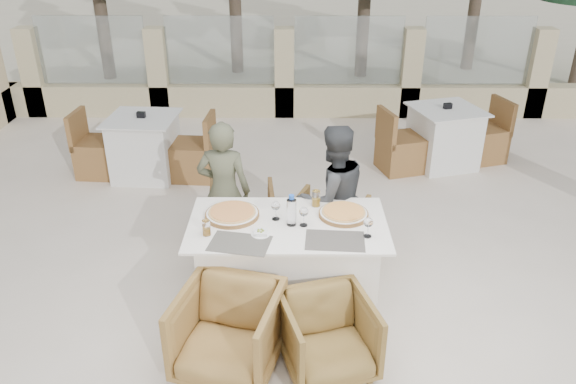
{
  "coord_description": "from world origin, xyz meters",
  "views": [
    {
      "loc": [
        0.12,
        -3.98,
        3.03
      ],
      "look_at": [
        0.09,
        0.22,
        0.9
      ],
      "focal_mm": 35.0,
      "sensor_mm": 36.0,
      "label": 1
    }
  ],
  "objects_px": {
    "dining_table": "(288,263)",
    "diner_left": "(224,191)",
    "pizza_left": "(232,213)",
    "wine_glass_corner": "(368,226)",
    "armchair_far_left": "(243,215)",
    "wine_glass_centre": "(276,209)",
    "armchair_near_right": "(328,336)",
    "olive_dish": "(261,232)",
    "beer_glass_right": "(316,198)",
    "diner_right": "(332,198)",
    "armchair_far_right": "(327,230)",
    "wine_glass_near": "(304,215)",
    "bg_table_b": "(444,137)",
    "armchair_near_left": "(228,332)",
    "bg_table_a": "(145,147)",
    "beer_glass_left": "(206,228)",
    "pizza_right": "(344,213)",
    "water_bottle": "(291,210)"
  },
  "relations": [
    {
      "from": "beer_glass_left",
      "to": "wine_glass_corner",
      "type": "bearing_deg",
      "value": -0.83
    },
    {
      "from": "pizza_right",
      "to": "olive_dish",
      "type": "relative_size",
      "value": 3.72
    },
    {
      "from": "armchair_near_left",
      "to": "olive_dish",
      "type": "bearing_deg",
      "value": 85.37
    },
    {
      "from": "armchair_far_right",
      "to": "diner_left",
      "type": "xyz_separation_m",
      "value": [
        -0.97,
        0.08,
        0.37
      ]
    },
    {
      "from": "dining_table",
      "to": "beer_glass_right",
      "type": "relative_size",
      "value": 11.34
    },
    {
      "from": "wine_glass_near",
      "to": "wine_glass_corner",
      "type": "distance_m",
      "value": 0.52
    },
    {
      "from": "armchair_far_left",
      "to": "diner_right",
      "type": "height_order",
      "value": "diner_right"
    },
    {
      "from": "wine_glass_corner",
      "to": "armchair_near_left",
      "type": "relative_size",
      "value": 0.26
    },
    {
      "from": "wine_glass_centre",
      "to": "armchair_near_right",
      "type": "bearing_deg",
      "value": -65.13
    },
    {
      "from": "beer_glass_right",
      "to": "armchair_far_right",
      "type": "relative_size",
      "value": 0.21
    },
    {
      "from": "armchair_near_left",
      "to": "pizza_right",
      "type": "bearing_deg",
      "value": 60.63
    },
    {
      "from": "bg_table_a",
      "to": "wine_glass_centre",
      "type": "bearing_deg",
      "value": -51.58
    },
    {
      "from": "bg_table_a",
      "to": "bg_table_b",
      "type": "height_order",
      "value": "same"
    },
    {
      "from": "wine_glass_near",
      "to": "bg_table_b",
      "type": "bearing_deg",
      "value": 57.48
    },
    {
      "from": "wine_glass_corner",
      "to": "diner_right",
      "type": "xyz_separation_m",
      "value": [
        -0.22,
        0.78,
        -0.17
      ]
    },
    {
      "from": "pizza_right",
      "to": "armchair_near_left",
      "type": "xyz_separation_m",
      "value": [
        -0.88,
        -0.91,
        -0.47
      ]
    },
    {
      "from": "wine_glass_centre",
      "to": "armchair_far_right",
      "type": "relative_size",
      "value": 0.27
    },
    {
      "from": "diner_right",
      "to": "olive_dish",
      "type": "bearing_deg",
      "value": 27.46
    },
    {
      "from": "armchair_near_right",
      "to": "wine_glass_corner",
      "type": "bearing_deg",
      "value": 44.88
    },
    {
      "from": "wine_glass_corner",
      "to": "armchair_far_right",
      "type": "xyz_separation_m",
      "value": [
        -0.25,
        0.86,
        -0.55
      ]
    },
    {
      "from": "beer_glass_right",
      "to": "bg_table_a",
      "type": "height_order",
      "value": "beer_glass_right"
    },
    {
      "from": "olive_dish",
      "to": "bg_table_a",
      "type": "bearing_deg",
      "value": 120.21
    },
    {
      "from": "dining_table",
      "to": "olive_dish",
      "type": "height_order",
      "value": "olive_dish"
    },
    {
      "from": "armchair_far_right",
      "to": "bg_table_a",
      "type": "bearing_deg",
      "value": -20.27
    },
    {
      "from": "beer_glass_right",
      "to": "diner_right",
      "type": "distance_m",
      "value": 0.36
    },
    {
      "from": "wine_glass_corner",
      "to": "armchair_far_left",
      "type": "bearing_deg",
      "value": 132.4
    },
    {
      "from": "wine_glass_centre",
      "to": "armchair_near_right",
      "type": "relative_size",
      "value": 0.29
    },
    {
      "from": "beer_glass_right",
      "to": "diner_right",
      "type": "bearing_deg",
      "value": 60.44
    },
    {
      "from": "olive_dish",
      "to": "dining_table",
      "type": "bearing_deg",
      "value": 40.32
    },
    {
      "from": "armchair_near_right",
      "to": "bg_table_b",
      "type": "xyz_separation_m",
      "value": [
        1.7,
        3.68,
        0.09
      ]
    },
    {
      "from": "wine_glass_centre",
      "to": "beer_glass_left",
      "type": "height_order",
      "value": "wine_glass_centre"
    },
    {
      "from": "beer_glass_left",
      "to": "armchair_far_left",
      "type": "height_order",
      "value": "beer_glass_left"
    },
    {
      "from": "olive_dish",
      "to": "armchair_far_left",
      "type": "height_order",
      "value": "olive_dish"
    },
    {
      "from": "wine_glass_centre",
      "to": "beer_glass_right",
      "type": "bearing_deg",
      "value": 35.07
    },
    {
      "from": "dining_table",
      "to": "wine_glass_corner",
      "type": "bearing_deg",
      "value": -17.95
    },
    {
      "from": "diner_left",
      "to": "wine_glass_near",
      "type": "bearing_deg",
      "value": 138.64
    },
    {
      "from": "water_bottle",
      "to": "wine_glass_centre",
      "type": "relative_size",
      "value": 1.44
    },
    {
      "from": "olive_dish",
      "to": "bg_table_b",
      "type": "bearing_deg",
      "value": 54.36
    },
    {
      "from": "pizza_left",
      "to": "diner_left",
      "type": "xyz_separation_m",
      "value": [
        -0.14,
        0.63,
        -0.12
      ]
    },
    {
      "from": "armchair_far_left",
      "to": "armchair_near_right",
      "type": "xyz_separation_m",
      "value": [
        0.75,
        -1.76,
        -0.0
      ]
    },
    {
      "from": "wine_glass_centre",
      "to": "bg_table_b",
      "type": "xyz_separation_m",
      "value": [
        2.1,
        2.84,
        -0.48
      ]
    },
    {
      "from": "armchair_near_left",
      "to": "armchair_near_right",
      "type": "xyz_separation_m",
      "value": [
        0.72,
        0.0,
        -0.04
      ]
    },
    {
      "from": "wine_glass_centre",
      "to": "armchair_far_left",
      "type": "distance_m",
      "value": 1.13
    },
    {
      "from": "wine_glass_corner",
      "to": "armchair_far_left",
      "type": "xyz_separation_m",
      "value": [
        -1.07,
        1.18,
        -0.57
      ]
    },
    {
      "from": "beer_glass_right",
      "to": "diner_right",
      "type": "xyz_separation_m",
      "value": [
        0.16,
        0.28,
        -0.15
      ]
    },
    {
      "from": "armchair_near_left",
      "to": "bg_table_b",
      "type": "xyz_separation_m",
      "value": [
        2.42,
        3.69,
        0.06
      ]
    },
    {
      "from": "bg_table_a",
      "to": "diner_right",
      "type": "bearing_deg",
      "value": -37.72
    },
    {
      "from": "dining_table",
      "to": "diner_left",
      "type": "distance_m",
      "value": 1.0
    },
    {
      "from": "pizza_left",
      "to": "beer_glass_right",
      "type": "relative_size",
      "value": 3.15
    },
    {
      "from": "pizza_right",
      "to": "diner_left",
      "type": "xyz_separation_m",
      "value": [
        -1.05,
        0.62,
        -0.11
      ]
    }
  ]
}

